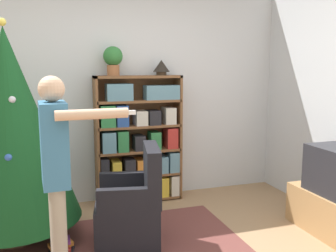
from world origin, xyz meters
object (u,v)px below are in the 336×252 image
(bookshelf, at_px, (139,143))
(armchair, at_px, (132,211))
(christmas_tree, at_px, (9,127))
(potted_plant, at_px, (113,59))
(table_lamp, at_px, (161,67))
(standing_person, at_px, (57,167))

(bookshelf, height_order, armchair, bookshelf)
(christmas_tree, relative_size, potted_plant, 6.17)
(potted_plant, distance_m, table_lamp, 0.58)
(table_lamp, bearing_deg, bookshelf, -178.37)
(standing_person, distance_m, table_lamp, 2.14)
(bookshelf, distance_m, standing_person, 1.87)
(table_lamp, bearing_deg, christmas_tree, -157.39)
(armchair, xyz_separation_m, table_lamp, (0.63, 1.10, 1.29))
(armchair, xyz_separation_m, standing_person, (-0.64, -0.48, 0.60))
(standing_person, xyz_separation_m, table_lamp, (1.27, 1.58, 0.69))
(bookshelf, bearing_deg, table_lamp, 1.63)
(potted_plant, bearing_deg, christmas_tree, -147.41)
(christmas_tree, bearing_deg, table_lamp, 22.61)
(potted_plant, bearing_deg, standing_person, -113.72)
(standing_person, bearing_deg, armchair, 124.49)
(standing_person, relative_size, potted_plant, 4.74)
(bookshelf, relative_size, potted_plant, 4.60)
(potted_plant, bearing_deg, bookshelf, -1.61)
(christmas_tree, xyz_separation_m, standing_person, (0.37, -0.90, -0.17))
(bookshelf, bearing_deg, potted_plant, 178.39)
(bookshelf, xyz_separation_m, standing_person, (-0.98, -1.57, 0.21))
(bookshelf, height_order, potted_plant, potted_plant)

